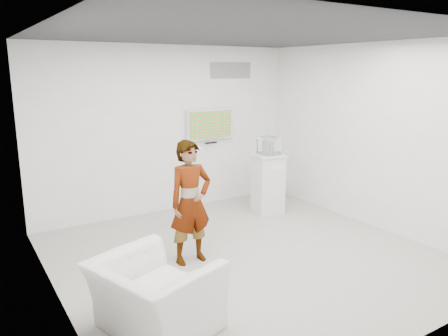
# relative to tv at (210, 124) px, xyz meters

# --- Properties ---
(room) EXTENTS (5.01, 5.01, 3.00)m
(room) POSITION_rel_tv_xyz_m (-0.85, -2.45, -0.05)
(room) COLOR #B9B4AA
(room) RESTS_ON ground
(tv) EXTENTS (1.00, 0.08, 0.60)m
(tv) POSITION_rel_tv_xyz_m (0.00, 0.00, 0.00)
(tv) COLOR silver
(tv) RESTS_ON room
(logo_decal) EXTENTS (0.90, 0.02, 0.30)m
(logo_decal) POSITION_rel_tv_xyz_m (0.50, 0.04, 1.00)
(logo_decal) COLOR gray
(logo_decal) RESTS_ON room
(person) EXTENTS (0.62, 0.42, 1.68)m
(person) POSITION_rel_tv_xyz_m (-1.59, -2.19, -0.71)
(person) COLOR white
(person) RESTS_ON room
(armchair) EXTENTS (1.29, 1.39, 0.74)m
(armchair) POSITION_rel_tv_xyz_m (-2.65, -3.44, -1.18)
(armchair) COLOR white
(armchair) RESTS_ON room
(pedestal) EXTENTS (0.62, 0.62, 1.08)m
(pedestal) POSITION_rel_tv_xyz_m (0.59, -1.07, -1.01)
(pedestal) COLOR silver
(pedestal) RESTS_ON room
(floor_uplight) EXTENTS (0.24, 0.24, 0.30)m
(floor_uplight) POSITION_rel_tv_xyz_m (1.48, -0.32, -1.40)
(floor_uplight) COLOR silver
(floor_uplight) RESTS_ON room
(vitrine) EXTENTS (0.32, 0.32, 0.31)m
(vitrine) POSITION_rel_tv_xyz_m (0.59, -1.07, -0.31)
(vitrine) COLOR silver
(vitrine) RESTS_ON pedestal
(console) EXTENTS (0.06, 0.18, 0.24)m
(console) POSITION_rel_tv_xyz_m (0.59, -1.07, -0.35)
(console) COLOR silver
(console) RESTS_ON pedestal
(wii_remote) EXTENTS (0.08, 0.14, 0.04)m
(wii_remote) POSITION_rel_tv_xyz_m (-1.34, -2.04, -0.04)
(wii_remote) COLOR silver
(wii_remote) RESTS_ON person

